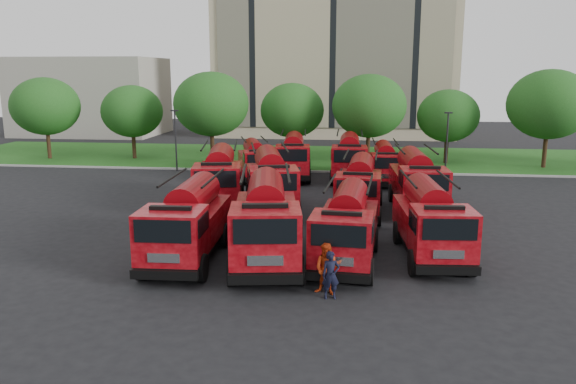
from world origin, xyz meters
name	(u,v)px	position (x,y,z in m)	size (l,w,h in m)	color
ground	(261,231)	(0.00, 0.00, 0.00)	(140.00, 140.00, 0.00)	black
lawn	(304,157)	(0.00, 26.00, 0.06)	(70.00, 16.00, 0.12)	#1C4813
curb	(296,171)	(0.00, 17.90, 0.07)	(70.00, 0.30, 0.14)	gray
apartment_building	(335,38)	(2.00, 47.94, 12.50)	(30.00, 14.18, 25.00)	tan
side_building	(92,96)	(-30.00, 44.00, 5.00)	(18.00, 12.00, 10.00)	gray
tree_0	(45,106)	(-24.00, 22.00, 5.02)	(6.30, 6.30, 7.70)	#382314
tree_1	(132,111)	(-16.00, 23.00, 4.55)	(5.71, 5.71, 6.98)	#382314
tree_2	(211,104)	(-8.00, 21.50, 5.35)	(6.72, 6.72, 8.22)	#382314
tree_3	(292,110)	(-1.00, 24.00, 4.68)	(5.88, 5.88, 7.19)	#382314
tree_4	(369,106)	(6.00, 22.50, 5.22)	(6.55, 6.55, 8.01)	#382314
tree_5	(448,116)	(13.00, 23.50, 4.35)	(5.46, 5.46, 6.68)	#382314
tree_6	(549,104)	(21.00, 22.00, 5.49)	(6.89, 6.89, 8.42)	#382314
lamp_post_0	(176,137)	(-10.00, 17.20, 2.90)	(0.60, 0.25, 5.11)	black
lamp_post_1	(447,140)	(12.00, 17.20, 2.90)	(0.60, 0.25, 5.11)	black
fire_truck_0	(188,222)	(-2.45, -4.79, 1.70)	(2.95, 7.53, 3.39)	black
fire_truck_1	(266,221)	(0.99, -4.68, 1.82)	(3.88, 8.27, 3.62)	black
fire_truck_2	(347,226)	(4.48, -4.40, 1.61)	(3.02, 7.22, 3.21)	black
fire_truck_3	(431,221)	(8.20, -3.11, 1.64)	(3.03, 7.32, 3.26)	black
fire_truck_4	(220,178)	(-3.43, 5.25, 1.78)	(4.01, 8.13, 3.54)	black
fire_truck_5	(271,181)	(-0.18, 4.69, 1.78)	(4.26, 8.16, 3.54)	black
fire_truck_6	(360,186)	(5.10, 4.33, 1.63)	(2.93, 7.26, 3.24)	black
fire_truck_7	(417,181)	(8.54, 5.88, 1.73)	(3.07, 7.68, 3.44)	black
fire_truck_8	(256,160)	(-2.80, 14.46, 1.47)	(3.93, 6.77, 2.92)	black
fire_truck_9	(293,156)	(0.03, 15.46, 1.69)	(3.18, 7.55, 3.35)	black
fire_truck_10	(349,157)	(4.40, 15.21, 1.71)	(2.81, 7.51, 3.40)	black
fire_truck_11	(385,163)	(7.08, 13.94, 1.48)	(2.48, 6.51, 2.94)	black
firefighter_0	(330,298)	(3.98, -8.52, 0.00)	(0.65, 0.48, 1.79)	black
firefighter_1	(327,294)	(3.83, -8.14, 0.00)	(0.96, 0.53, 1.97)	#A72C0C
firefighter_2	(418,270)	(7.52, -5.05, 0.00)	(0.92, 0.52, 1.57)	#A72C0C
firefighter_3	(460,274)	(9.20, -5.33, 0.00)	(1.04, 0.54, 1.62)	black
firefighter_4	(201,220)	(-3.75, 1.81, 0.00)	(0.88, 0.57, 1.79)	black
firefighter_5	(408,206)	(8.15, 6.72, 0.00)	(1.69, 0.73, 1.82)	#A72C0C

